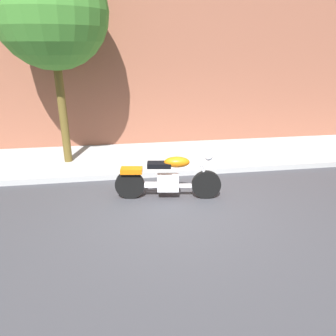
{
  "coord_description": "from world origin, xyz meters",
  "views": [
    {
      "loc": [
        -0.92,
        -5.52,
        3.04
      ],
      "look_at": [
        -0.02,
        0.49,
        0.68
      ],
      "focal_mm": 34.17,
      "sensor_mm": 36.0,
      "label": 1
    }
  ],
  "objects": [
    {
      "name": "sidewalk",
      "position": [
        0.0,
        2.87,
        0.07
      ],
      "size": [
        21.95,
        2.49,
        0.14
      ],
      "primitive_type": "cube",
      "color": "#A7A7A7",
      "rests_on": "ground"
    },
    {
      "name": "street_tree",
      "position": [
        -2.35,
        2.76,
        3.72
      ],
      "size": [
        2.6,
        2.6,
        5.04
      ],
      "color": "brown",
      "rests_on": "ground"
    },
    {
      "name": "motorcycle",
      "position": [
        -0.02,
        0.49,
        0.46
      ],
      "size": [
        2.19,
        0.75,
        1.11
      ],
      "color": "black",
      "rests_on": "ground"
    },
    {
      "name": "ground_plane",
      "position": [
        0.0,
        0.0,
        0.0
      ],
      "size": [
        60.0,
        60.0,
        0.0
      ],
      "primitive_type": "plane",
      "color": "#38383D"
    }
  ]
}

